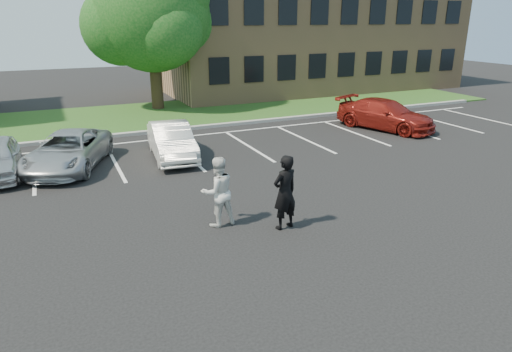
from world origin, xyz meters
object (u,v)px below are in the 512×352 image
at_px(man_black_suit, 285,192).
at_px(man_white_shirt, 218,192).
at_px(car_white_sedan, 172,141).
at_px(office_building, 310,32).
at_px(tree, 153,16).
at_px(car_red_compact, 385,115).
at_px(car_silver_minivan, 68,151).

height_order(man_black_suit, man_white_shirt, man_black_suit).
bearing_deg(car_white_sedan, office_building, 49.76).
bearing_deg(tree, office_building, 17.64).
bearing_deg(tree, car_white_sedan, -100.19).
bearing_deg(office_building, car_red_compact, -105.12).
bearing_deg(man_white_shirt, man_black_suit, 144.70).
bearing_deg(office_building, car_silver_minivan, -142.61).
distance_m(man_white_shirt, car_white_sedan, 6.57).
xyz_separation_m(tree, car_white_sedan, (-1.85, -10.31, -4.66)).
bearing_deg(car_white_sedan, man_black_suit, -76.57).
distance_m(tree, car_white_sedan, 11.46).
distance_m(man_black_suit, man_white_shirt, 1.75).
bearing_deg(car_red_compact, man_black_suit, -161.58).
distance_m(man_white_shirt, car_silver_minivan, 7.63).
height_order(tree, car_silver_minivan, tree).
xyz_separation_m(man_white_shirt, car_white_sedan, (0.44, 6.55, -0.26)).
height_order(man_black_suit, car_silver_minivan, man_black_suit).
relative_size(office_building, car_white_sedan, 5.39).
height_order(man_white_shirt, car_red_compact, man_white_shirt).
distance_m(car_silver_minivan, car_red_compact, 14.65).
relative_size(man_black_suit, man_white_shirt, 1.06).
height_order(man_black_suit, car_red_compact, man_black_suit).
bearing_deg(man_black_suit, man_white_shirt, -43.64).
height_order(man_black_suit, car_white_sedan, man_black_suit).
bearing_deg(car_silver_minivan, tree, 82.87).
height_order(car_white_sedan, car_red_compact, car_red_compact).
bearing_deg(tree, man_white_shirt, -97.74).
xyz_separation_m(man_black_suit, man_white_shirt, (-1.51, 0.90, -0.06)).
xyz_separation_m(tree, man_black_suit, (-0.78, -17.75, -4.35)).
bearing_deg(office_building, car_white_sedan, -135.51).
height_order(office_building, man_white_shirt, office_building).
distance_m(man_white_shirt, car_red_compact, 13.35).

